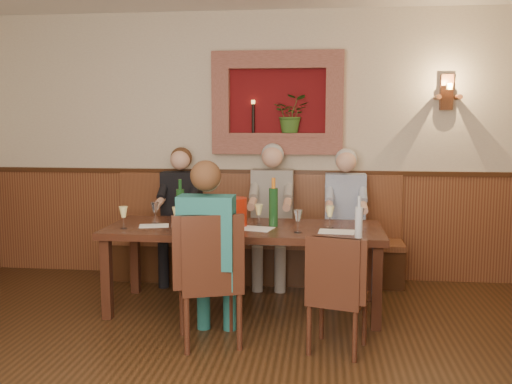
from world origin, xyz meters
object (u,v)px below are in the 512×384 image
at_px(chair_near_right, 337,317).
at_px(person_bench_mid, 272,226).
at_px(bench, 256,249).
at_px(chair_near_left, 210,306).
at_px(wine_bottle_green_b, 180,205).
at_px(water_bottle, 359,221).
at_px(person_bench_right, 345,230).
at_px(dining_table, 244,235).
at_px(wine_bottle_green_a, 273,206).
at_px(person_chair_front, 209,268).
at_px(person_bench_left, 180,226).
at_px(spittoon_bucket, 235,212).

bearing_deg(chair_near_right, person_bench_mid, 126.01).
xyz_separation_m(bench, chair_near_left, (-0.15, -1.74, -0.03)).
bearing_deg(wine_bottle_green_b, water_bottle, -17.65).
bearing_deg(person_bench_right, bench, 173.45).
bearing_deg(wine_bottle_green_b, dining_table, -13.05).
bearing_deg(wine_bottle_green_a, dining_table, -169.83).
height_order(chair_near_right, person_chair_front, person_chair_front).
bearing_deg(chair_near_left, person_bench_mid, 60.17).
relative_size(person_bench_mid, wine_bottle_green_b, 3.65).
relative_size(person_bench_mid, water_bottle, 4.30).
height_order(person_bench_left, person_bench_mid, person_bench_mid).
bearing_deg(person_bench_mid, chair_near_left, -100.94).
bearing_deg(dining_table, person_bench_mid, 78.63).
relative_size(person_bench_mid, person_chair_front, 1.03).
height_order(chair_near_left, spittoon_bucket, chair_near_left).
relative_size(spittoon_bucket, water_bottle, 0.74).
height_order(chair_near_right, person_bench_left, person_bench_left).
height_order(bench, chair_near_left, bench).
xyz_separation_m(dining_table, chair_near_right, (0.79, -0.83, -0.42)).
relative_size(chair_near_left, person_bench_left, 0.73).
relative_size(person_bench_left, wine_bottle_green_b, 3.54).
height_order(person_bench_right, water_bottle, person_bench_right).
distance_m(spittoon_bucket, water_bottle, 1.12).
distance_m(person_bench_mid, water_bottle, 1.47).
bearing_deg(chair_near_left, person_bench_right, 38.24).
height_order(dining_table, wine_bottle_green_b, wine_bottle_green_b).
xyz_separation_m(chair_near_right, person_bench_right, (0.12, 1.67, 0.32)).
height_order(person_bench_mid, wine_bottle_green_b, person_bench_mid).
distance_m(dining_table, spittoon_bucket, 0.22).
bearing_deg(person_bench_right, dining_table, -137.37).
relative_size(person_bench_right, water_bottle, 4.16).
bearing_deg(person_bench_left, wine_bottle_green_a, -37.27).
bearing_deg(dining_table, spittoon_bucket, 168.73).
bearing_deg(spittoon_bucket, wine_bottle_green_a, 4.79).
height_order(chair_near_left, wine_bottle_green_a, wine_bottle_green_a).
bearing_deg(person_bench_mid, dining_table, -101.37).
relative_size(spittoon_bucket, wine_bottle_green_b, 0.63).
distance_m(dining_table, chair_near_right, 1.23).
bearing_deg(chair_near_left, person_chair_front, 87.85).
bearing_deg(bench, chair_near_right, -65.89).
xyz_separation_m(chair_near_left, spittoon_bucket, (0.06, 0.82, 0.58)).
bearing_deg(person_bench_left, dining_table, -46.77).
bearing_deg(person_bench_right, chair_near_left, -122.87).
xyz_separation_m(person_bench_mid, water_bottle, (0.80, -1.20, 0.29)).
relative_size(person_chair_front, water_bottle, 4.17).
height_order(dining_table, person_bench_left, person_bench_left).
bearing_deg(dining_table, wine_bottle_green_a, 10.17).
xyz_separation_m(person_bench_mid, wine_bottle_green_b, (-0.77, -0.70, 0.32)).
relative_size(person_bench_left, wine_bottle_green_a, 3.27).
bearing_deg(bench, wine_bottle_green_b, -126.88).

